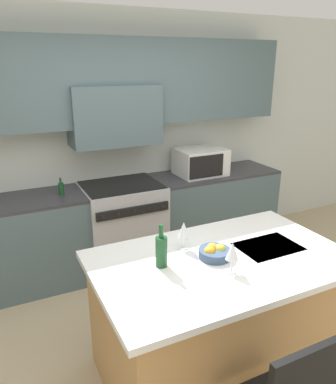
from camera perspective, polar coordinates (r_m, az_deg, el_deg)
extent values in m
plane|color=tan|center=(3.10, 5.15, -25.12)|extent=(10.00, 10.00, 0.00)
cube|color=silver|center=(4.20, -8.98, 7.77)|extent=(10.00, 0.06, 2.70)
cube|color=#4C6066|center=(3.93, -8.56, 16.23)|extent=(3.84, 0.34, 0.85)
cube|color=#4C6066|center=(3.93, -8.19, 11.49)|extent=(0.91, 0.40, 0.60)
cube|color=#4C6066|center=(3.99, -23.12, -7.95)|extent=(1.51, 0.62, 0.90)
cube|color=#333338|center=(3.81, -24.02, -1.70)|extent=(1.51, 0.62, 0.03)
cube|color=#4C6066|center=(4.63, 6.82, -2.70)|extent=(1.51, 0.62, 0.90)
cube|color=#333338|center=(4.48, 7.05, 2.82)|extent=(1.51, 0.62, 0.03)
cube|color=#B7B7BC|center=(4.13, -6.86, -5.16)|extent=(0.83, 0.66, 0.94)
cube|color=black|center=(3.96, -7.13, 1.11)|extent=(0.79, 0.61, 0.01)
cube|color=black|center=(3.72, -5.29, -2.91)|extent=(0.76, 0.02, 0.09)
cylinder|color=black|center=(3.62, -10.00, -3.78)|extent=(0.04, 0.02, 0.04)
cylinder|color=black|center=(3.66, -7.58, -3.38)|extent=(0.04, 0.02, 0.04)
cylinder|color=black|center=(3.71, -5.22, -2.98)|extent=(0.04, 0.02, 0.04)
cylinder|color=black|center=(3.76, -2.93, -2.58)|extent=(0.04, 0.02, 0.04)
cylinder|color=black|center=(3.83, -0.71, -2.20)|extent=(0.04, 0.02, 0.04)
cube|color=silver|center=(4.34, 4.97, 4.63)|extent=(0.54, 0.42, 0.30)
cube|color=black|center=(4.14, 5.91, 3.88)|extent=(0.42, 0.01, 0.25)
cube|color=#B7844C|center=(2.83, 7.82, -18.53)|extent=(1.62, 0.97, 0.88)
cube|color=white|center=(2.58, 8.29, -10.38)|extent=(1.72, 1.06, 0.04)
cube|color=#2D2D30|center=(2.78, 15.02, -8.11)|extent=(0.44, 0.32, 0.01)
cylinder|color=#B2B2B7|center=(2.91, 12.61, -6.57)|extent=(0.02, 0.02, 0.00)
cylinder|color=#194723|center=(2.40, -1.02, -9.10)|extent=(0.08, 0.08, 0.20)
cylinder|color=#194723|center=(2.34, -1.04, -5.99)|extent=(0.03, 0.03, 0.09)
cylinder|color=white|center=(2.42, 9.58, -11.78)|extent=(0.07, 0.07, 0.01)
cylinder|color=white|center=(2.40, 9.64, -10.89)|extent=(0.01, 0.01, 0.08)
cone|color=white|center=(2.36, 9.77, -8.85)|extent=(0.08, 0.08, 0.11)
cylinder|color=white|center=(2.67, 2.37, -8.49)|extent=(0.07, 0.07, 0.01)
cylinder|color=white|center=(2.65, 2.38, -7.66)|extent=(0.01, 0.01, 0.08)
cone|color=white|center=(2.60, 2.41, -5.75)|extent=(0.08, 0.08, 0.11)
cylinder|color=#384C6B|center=(2.55, 7.14, -9.28)|extent=(0.22, 0.22, 0.06)
sphere|color=gold|center=(2.52, 6.36, -9.10)|extent=(0.08, 0.08, 0.08)
sphere|color=gold|center=(2.56, 7.95, -8.69)|extent=(0.08, 0.08, 0.08)
sphere|color=gold|center=(2.57, 6.77, -8.60)|extent=(0.08, 0.08, 0.08)
cylinder|color=#194723|center=(3.82, -15.96, 0.47)|extent=(0.05, 0.05, 0.12)
cylinder|color=#194723|center=(3.79, -16.07, 1.68)|extent=(0.02, 0.02, 0.05)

